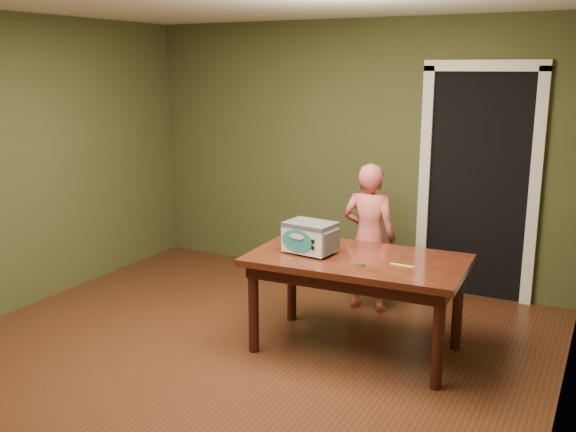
% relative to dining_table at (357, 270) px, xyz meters
% --- Properties ---
extents(floor, '(5.00, 5.00, 0.00)m').
position_rel_dining_table_xyz_m(floor, '(-0.77, -0.80, -0.65)').
color(floor, '#502816').
rests_on(floor, ground).
extents(room_shell, '(4.52, 5.02, 2.61)m').
position_rel_dining_table_xyz_m(room_shell, '(-0.77, -0.80, 1.06)').
color(room_shell, '#424625').
rests_on(room_shell, ground).
extents(doorway, '(1.10, 0.66, 2.25)m').
position_rel_dining_table_xyz_m(doorway, '(0.53, 1.98, 0.41)').
color(doorway, black).
rests_on(doorway, ground).
extents(dining_table, '(1.64, 0.97, 0.75)m').
position_rel_dining_table_xyz_m(dining_table, '(0.00, 0.00, 0.00)').
color(dining_table, '#33140B').
rests_on(dining_table, floor).
extents(toy_oven, '(0.42, 0.31, 0.24)m').
position_rel_dining_table_xyz_m(toy_oven, '(-0.36, -0.07, 0.23)').
color(toy_oven, '#4C4F54').
rests_on(toy_oven, dining_table).
extents(baking_pan, '(0.10, 0.10, 0.02)m').
position_rel_dining_table_xyz_m(baking_pan, '(0.08, -0.19, 0.11)').
color(baking_pan, silver).
rests_on(baking_pan, dining_table).
extents(spatula, '(0.18, 0.03, 0.01)m').
position_rel_dining_table_xyz_m(spatula, '(0.37, -0.06, 0.10)').
color(spatula, '#CFC85A').
rests_on(spatula, dining_table).
extents(child, '(0.50, 0.34, 1.33)m').
position_rel_dining_table_xyz_m(child, '(-0.23, 0.87, 0.02)').
color(child, '#C75652').
rests_on(child, floor).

